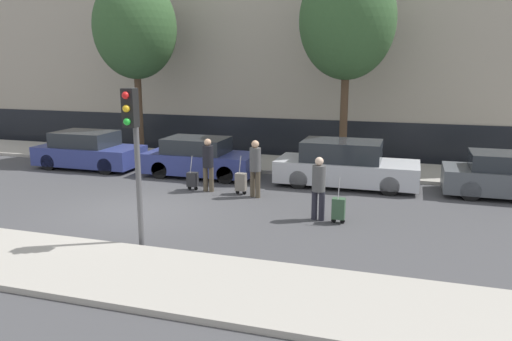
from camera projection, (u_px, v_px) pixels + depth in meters
ground_plane at (137, 211)px, 13.60m from camera, size 80.00×80.00×0.00m
sidewalk_near at (40, 261)px, 10.09m from camera, size 28.00×2.50×0.12m
sidewalk_far at (227, 161)px, 20.11m from camera, size 28.00×3.00×0.12m
building_facade at (252, 31)px, 22.13m from camera, size 28.00×2.41×10.66m
parked_car_0 at (89, 151)px, 19.01m from camera, size 3.98×1.81×1.39m
parked_car_1 at (200, 158)px, 17.63m from camera, size 3.92×1.73×1.37m
parked_car_2 at (345, 165)px, 16.24m from camera, size 4.55×1.82×1.49m
parked_car_3 at (512, 177)px, 14.86m from camera, size 3.97×1.70×1.34m
pedestrian_left at (208, 162)px, 15.48m from camera, size 0.35×0.34×1.67m
trolley_left at (193, 179)px, 15.78m from camera, size 0.34×0.29×1.11m
pedestrian_center at (255, 165)px, 14.81m from camera, size 0.34×0.34×1.73m
trolley_center at (241, 182)px, 15.26m from camera, size 0.34×0.29×1.20m
pedestrian_right at (319, 185)px, 12.67m from camera, size 0.35×0.34×1.65m
trolley_right at (338, 209)px, 12.53m from camera, size 0.34×0.29×1.19m
traffic_light at (133, 136)px, 10.43m from camera, size 0.28×0.47×3.47m
parked_bicycle at (194, 148)px, 20.49m from camera, size 1.77×0.06×0.96m
bare_tree_near_crossing at (347, 21)px, 17.33m from camera, size 3.36×3.36×7.33m
bare_tree_down_street at (135, 28)px, 19.79m from camera, size 3.30×3.30×7.20m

